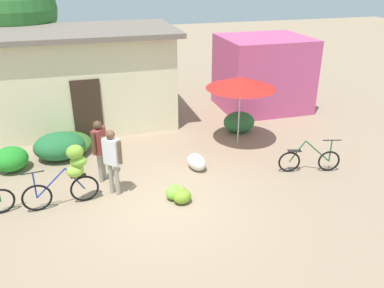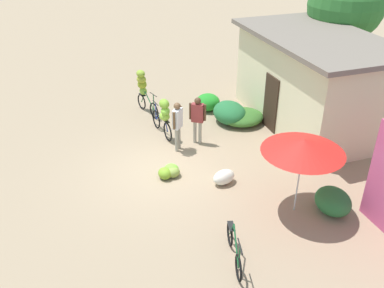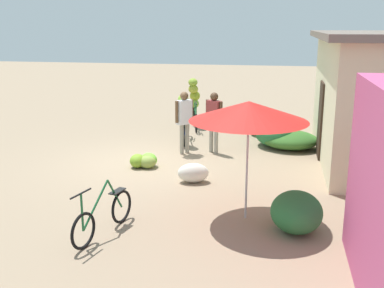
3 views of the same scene
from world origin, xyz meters
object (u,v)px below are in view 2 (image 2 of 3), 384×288
(market_umbrella, at_px, (303,146))
(banana_pile_on_ground, at_px, (170,172))
(tree_behind_building, at_px, (346,5))
(bicycle_center_loaded, at_px, (234,249))
(produce_sack, at_px, (224,177))
(bicycle_leftmost, at_px, (143,87))
(bicycle_near_pile, at_px, (164,115))
(person_vendor, at_px, (177,121))
(building_low, at_px, (313,80))
(person_bystander, at_px, (198,116))

(market_umbrella, xyz_separation_m, banana_pile_on_ground, (-2.64, -2.71, -1.83))
(tree_behind_building, height_order, banana_pile_on_ground, tree_behind_building)
(market_umbrella, xyz_separation_m, bicycle_center_loaded, (1.16, -2.29, -1.65))
(tree_behind_building, xyz_separation_m, bicycle_center_loaded, (7.78, -8.07, -3.36))
(tree_behind_building, xyz_separation_m, produce_sack, (4.85, -7.09, -3.48))
(bicycle_leftmost, bearing_deg, bicycle_center_loaded, 0.39)
(bicycle_leftmost, bearing_deg, produce_sack, 10.40)
(bicycle_near_pile, bearing_deg, bicycle_leftmost, -176.32)
(produce_sack, xyz_separation_m, person_vendor, (-2.32, -0.69, 0.83))
(bicycle_leftmost, xyz_separation_m, person_vendor, (3.34, 0.35, 0.05))
(building_low, relative_size, person_bystander, 3.82)
(tree_behind_building, bearing_deg, bicycle_near_pile, -78.84)
(market_umbrella, xyz_separation_m, person_bystander, (-4.33, -1.23, -0.96))
(bicycle_near_pile, distance_m, bicycle_center_loaded, 6.23)
(market_umbrella, relative_size, banana_pile_on_ground, 2.78)
(building_low, distance_m, bicycle_leftmost, 6.35)
(building_low, distance_m, produce_sack, 5.50)
(market_umbrella, xyz_separation_m, bicycle_near_pile, (-5.05, -2.20, -1.11))
(building_low, height_order, banana_pile_on_ground, building_low)
(tree_behind_building, xyz_separation_m, bicycle_near_pile, (1.57, -7.98, -2.81))
(market_umbrella, bearing_deg, produce_sack, -143.32)
(bicycle_center_loaded, relative_size, banana_pile_on_ground, 2.14)
(bicycle_leftmost, height_order, bicycle_near_pile, bicycle_leftmost)
(tree_behind_building, relative_size, bicycle_near_pile, 2.99)
(banana_pile_on_ground, bearing_deg, bicycle_center_loaded, 6.27)
(banana_pile_on_ground, distance_m, produce_sack, 1.65)
(bicycle_center_loaded, height_order, banana_pile_on_ground, bicycle_center_loaded)
(building_low, bearing_deg, bicycle_leftmost, -117.60)
(building_low, distance_m, market_umbrella, 5.55)
(market_umbrella, height_order, bicycle_leftmost, market_umbrella)
(bicycle_center_loaded, distance_m, produce_sack, 3.09)
(market_umbrella, height_order, bicycle_center_loaded, market_umbrella)
(person_bystander, bearing_deg, tree_behind_building, 108.14)
(tree_behind_building, height_order, bicycle_leftmost, tree_behind_building)
(building_low, bearing_deg, tree_behind_building, 129.95)
(person_vendor, bearing_deg, tree_behind_building, 108.04)
(market_umbrella, distance_m, person_bystander, 4.60)
(bicycle_near_pile, xyz_separation_m, banana_pile_on_ground, (2.41, -0.51, -0.72))
(banana_pile_on_ground, height_order, produce_sack, produce_sack)
(building_low, xyz_separation_m, bicycle_leftmost, (-2.93, -5.60, -0.65))
(tree_behind_building, bearing_deg, banana_pile_on_ground, -64.89)
(building_low, height_order, bicycle_center_loaded, building_low)
(bicycle_leftmost, relative_size, person_vendor, 0.99)
(bicycle_near_pile, bearing_deg, bicycle_center_loaded, -0.87)
(building_low, relative_size, produce_sack, 9.16)
(tree_behind_building, distance_m, banana_pile_on_ground, 10.02)
(banana_pile_on_ground, distance_m, person_bystander, 2.41)
(bicycle_center_loaded, bearing_deg, bicycle_leftmost, -179.61)
(bicycle_leftmost, distance_m, person_vendor, 3.35)
(banana_pile_on_ground, relative_size, person_bystander, 0.46)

